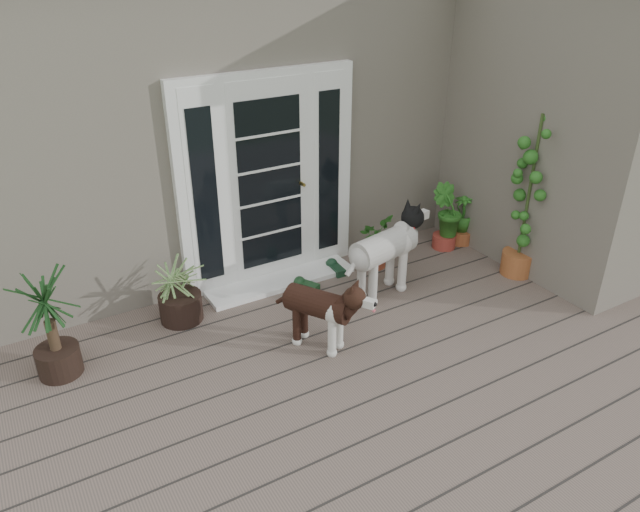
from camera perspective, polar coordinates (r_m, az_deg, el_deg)
deck at (r=5.11m, az=8.88°, el=-12.23°), size 6.20×4.60×0.12m
house_main at (r=7.86m, az=-10.49°, el=14.26°), size 7.40×4.00×3.10m
house_wing at (r=7.07m, az=22.99°, el=11.09°), size 1.60×2.40×3.10m
door_unit at (r=6.07m, az=-4.93°, el=7.14°), size 1.90×0.14×2.15m
door_step at (r=6.35m, az=-3.76°, el=-2.30°), size 1.60×0.40×0.05m
brindle_dog at (r=5.23m, az=-0.16°, el=-5.63°), size 0.68×0.83×0.64m
white_dog at (r=6.00m, az=5.99°, el=-0.37°), size 1.00×0.58×0.78m
spider_plant at (r=5.73m, az=-13.26°, el=-2.84°), size 0.71×0.71×0.71m
yucca at (r=5.28m, az=-24.20°, el=-5.88°), size 0.79×0.79×0.97m
herb_a at (r=6.58m, az=5.28°, el=0.92°), size 0.54×0.54×0.48m
herb_b at (r=7.10m, az=11.80°, el=2.85°), size 0.53×0.53×0.56m
herb_c at (r=7.29m, az=13.27°, el=3.04°), size 0.36×0.36×0.49m
sapling at (r=6.49m, az=19.15°, el=5.42°), size 0.66×0.66×1.80m
clog_left at (r=6.22m, az=-1.25°, el=-2.74°), size 0.27×0.34×0.09m
clog_right at (r=6.53m, az=1.51°, el=-1.14°), size 0.17×0.33×0.10m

